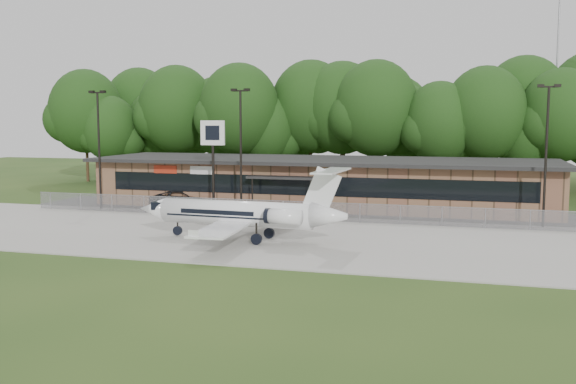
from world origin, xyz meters
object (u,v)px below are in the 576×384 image
(terminal, at_px, (322,182))
(pole_sign, at_px, (213,143))
(business_jet, at_px, (244,215))
(suv, at_px, (182,199))

(terminal, height_order, pole_sign, pole_sign)
(business_jet, bearing_deg, suv, 131.38)
(suv, relative_size, pole_sign, 0.72)
(terminal, distance_m, business_jet, 18.11)
(terminal, bearing_deg, pole_sign, -136.56)
(business_jet, distance_m, suv, 17.32)
(business_jet, distance_m, pole_sign, 13.45)
(business_jet, bearing_deg, terminal, 90.17)
(pole_sign, bearing_deg, suv, 140.89)
(suv, bearing_deg, terminal, -81.76)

